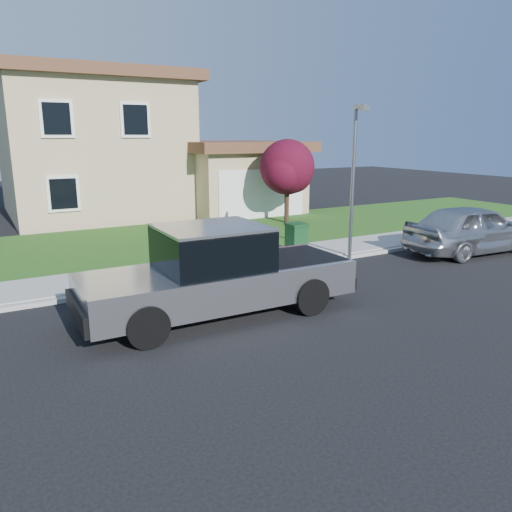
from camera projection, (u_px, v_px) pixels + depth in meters
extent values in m
plane|color=black|center=(260.00, 311.00, 11.57)|extent=(80.00, 80.00, 0.00)
cube|color=gray|center=(239.00, 273.00, 14.49)|extent=(40.00, 0.20, 0.12)
cube|color=gray|center=(223.00, 264.00, 15.41)|extent=(40.00, 2.00, 0.15)
cube|color=#244F16|center=(172.00, 239.00, 19.22)|extent=(40.00, 7.00, 0.10)
cube|color=tan|center=(91.00, 150.00, 25.17)|extent=(8.00, 9.00, 6.40)
cube|color=tan|center=(233.00, 181.00, 26.14)|extent=(5.50, 6.00, 3.20)
cube|color=white|center=(262.00, 194.00, 23.67)|extent=(4.60, 0.12, 2.30)
cube|color=#4C2D1E|center=(86.00, 79.00, 24.37)|extent=(8.80, 9.80, 0.50)
cube|color=#4C2D1E|center=(233.00, 146.00, 25.71)|extent=(6.20, 6.80, 0.50)
cube|color=white|center=(57.00, 119.00, 19.94)|extent=(1.30, 0.10, 1.50)
cube|color=white|center=(135.00, 120.00, 21.48)|extent=(1.30, 0.10, 1.50)
cube|color=black|center=(63.00, 194.00, 20.65)|extent=(1.30, 0.10, 1.50)
cylinder|color=black|center=(147.00, 326.00, 9.49)|extent=(0.85, 0.33, 0.85)
cylinder|color=black|center=(121.00, 298.00, 11.15)|extent=(0.85, 0.33, 0.85)
cylinder|color=black|center=(310.00, 296.00, 11.26)|extent=(0.85, 0.33, 0.85)
cylinder|color=black|center=(267.00, 275.00, 12.93)|extent=(0.85, 0.33, 0.85)
cube|color=#A6A8AC|center=(219.00, 283.00, 11.17)|extent=(6.09, 2.20, 0.77)
cube|color=black|center=(212.00, 249.00, 10.91)|extent=(2.26, 2.01, 0.90)
cube|color=#A6A8AC|center=(211.00, 228.00, 10.80)|extent=(2.26, 2.01, 0.09)
cube|color=black|center=(295.00, 257.00, 12.04)|extent=(1.94, 1.83, 0.06)
cube|color=black|center=(77.00, 312.00, 9.77)|extent=(0.15, 2.02, 0.43)
cube|color=black|center=(329.00, 274.00, 12.66)|extent=(0.15, 2.02, 0.27)
cube|color=black|center=(158.00, 248.00, 11.51)|extent=(0.13, 0.24, 0.19)
imported|color=tan|center=(247.00, 262.00, 13.03)|extent=(0.60, 0.47, 1.46)
cylinder|color=#D5A989|center=(247.00, 234.00, 12.85)|extent=(0.39, 0.39, 0.04)
cylinder|color=#D5A989|center=(247.00, 232.00, 12.84)|extent=(0.20, 0.20, 0.14)
imported|color=#ACAFB3|center=(473.00, 229.00, 17.01)|extent=(5.12, 2.38, 1.70)
cylinder|color=black|center=(287.00, 204.00, 22.43)|extent=(0.21, 0.21, 1.69)
sphere|color=#460F1E|center=(287.00, 167.00, 22.04)|extent=(2.43, 2.43, 2.43)
sphere|color=#460F1E|center=(293.00, 173.00, 22.64)|extent=(1.80, 1.80, 1.80)
sphere|color=#460F1E|center=(283.00, 173.00, 21.62)|extent=(1.69, 1.69, 1.69)
cube|color=#0E3516|center=(296.00, 239.00, 16.63)|extent=(0.56, 0.65, 0.90)
cube|color=#0E3516|center=(297.00, 224.00, 16.51)|extent=(0.62, 0.70, 0.07)
cylinder|color=slate|center=(353.00, 186.00, 15.72)|extent=(0.12, 0.12, 4.79)
cube|color=slate|center=(361.00, 107.00, 14.94)|extent=(0.17, 0.54, 0.12)
cube|color=slate|center=(365.00, 109.00, 14.75)|extent=(0.26, 0.20, 0.12)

